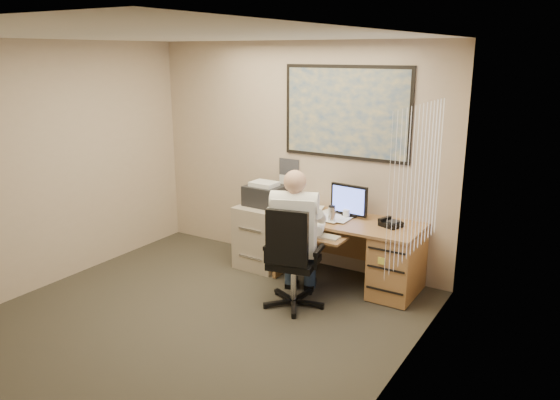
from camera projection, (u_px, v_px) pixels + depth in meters
The scene contains 8 objects.
room_shell at pixel (171, 194), 4.83m from camera, with size 4.00×4.50×2.70m.
desk at pixel (376, 251), 6.01m from camera, with size 1.60×0.97×1.11m.
world_map at pixel (346, 113), 6.19m from camera, with size 1.56×0.03×1.06m, color #1E4C93.
wall_calendar at pixel (289, 175), 6.79m from camera, with size 0.28×0.01×0.42m, color white.
window_blinds at pixel (419, 181), 4.44m from camera, with size 0.06×1.40×1.30m, color beige, non-canonical shape.
filing_cabinet at pixel (265, 229), 6.71m from camera, with size 0.58×0.68×1.06m.
office_chair at pixel (290, 278), 5.62m from camera, with size 0.78×0.78×1.09m.
person at pixel (295, 239), 5.57m from camera, with size 0.61×0.87×1.44m, color white, non-canonical shape.
Camera 1 is at (3.26, -3.48, 2.57)m, focal length 35.00 mm.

